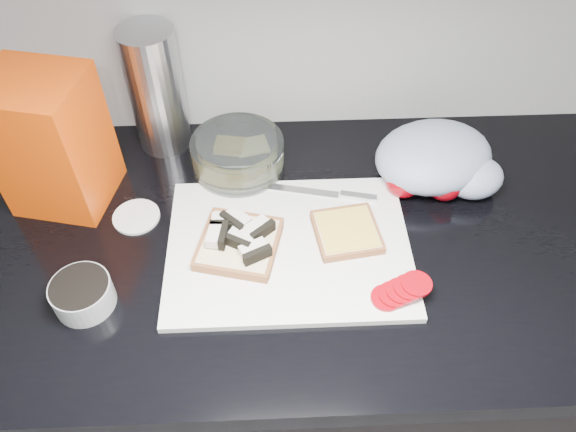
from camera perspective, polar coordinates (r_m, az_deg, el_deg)
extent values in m
cube|color=black|center=(1.35, -2.19, -14.64)|extent=(3.50, 0.60, 0.86)
cube|color=black|center=(0.97, -2.95, -2.61)|extent=(3.50, 0.64, 0.04)
cube|color=white|center=(0.93, 0.08, -3.17)|extent=(0.40, 0.30, 0.01)
cube|color=beige|center=(0.92, -5.00, -2.85)|extent=(0.15, 0.15, 0.02)
cube|color=silver|center=(0.93, -6.41, -0.47)|extent=(0.04, 0.03, 0.02)
cube|color=black|center=(0.93, -6.41, -0.47)|extent=(0.05, 0.01, 0.02)
cube|color=silver|center=(0.93, -5.13, -0.30)|extent=(0.05, 0.05, 0.02)
cube|color=black|center=(0.93, -5.13, -0.30)|extent=(0.04, 0.04, 0.02)
cube|color=silver|center=(0.92, -3.11, -1.20)|extent=(0.05, 0.05, 0.02)
cube|color=black|center=(0.92, -3.11, -1.20)|extent=(0.04, 0.04, 0.02)
cube|color=silver|center=(0.91, -7.36, -1.93)|extent=(0.03, 0.05, 0.02)
cube|color=black|center=(0.91, -7.36, -1.93)|extent=(0.02, 0.05, 0.02)
cube|color=silver|center=(0.91, -4.76, -2.26)|extent=(0.05, 0.04, 0.02)
cube|color=black|center=(0.91, -4.76, -2.26)|extent=(0.05, 0.03, 0.02)
cube|color=silver|center=(0.89, -3.50, -3.44)|extent=(0.05, 0.04, 0.02)
cube|color=black|center=(0.89, -3.50, -3.44)|extent=(0.05, 0.03, 0.02)
cube|color=beige|center=(0.94, 5.98, -1.64)|extent=(0.12, 0.12, 0.01)
cube|color=yellow|center=(0.94, 6.02, -1.33)|extent=(0.10, 0.10, 0.00)
cylinder|color=#97030D|center=(0.88, 9.93, -8.20)|extent=(0.06, 0.06, 0.01)
cylinder|color=#97030D|center=(0.88, 10.69, -7.83)|extent=(0.06, 0.06, 0.01)
cylinder|color=#97030D|center=(0.88, 11.44, -7.46)|extent=(0.05, 0.05, 0.01)
cylinder|color=#97030D|center=(0.88, 12.19, -7.10)|extent=(0.05, 0.05, 0.01)
cylinder|color=#97030D|center=(0.88, 12.94, -6.73)|extent=(0.06, 0.06, 0.01)
cube|color=silver|center=(1.01, 1.23, 2.62)|extent=(0.14, 0.05, 0.00)
cube|color=silver|center=(1.00, 7.16, 1.97)|extent=(0.07, 0.03, 0.01)
cylinder|color=#9EA3A3|center=(0.91, -20.13, -7.49)|extent=(0.09, 0.09, 0.05)
cylinder|color=black|center=(0.90, -20.44, -6.81)|extent=(0.09, 0.09, 0.01)
cylinder|color=silver|center=(1.02, -15.15, -0.07)|extent=(0.11, 0.11, 0.01)
cylinder|color=silver|center=(1.04, -5.10, 6.07)|extent=(0.17, 0.17, 0.07)
cube|color=yellow|center=(1.05, -5.85, 5.94)|extent=(0.06, 0.05, 0.04)
cube|color=#E6E189|center=(1.06, -3.53, 5.63)|extent=(0.07, 0.06, 0.01)
cube|color=#D83C03|center=(1.02, -22.93, 6.94)|extent=(0.18, 0.17, 0.24)
cylinder|color=#A9A9AD|center=(1.08, -13.25, 12.30)|extent=(0.10, 0.10, 0.24)
ellipsoid|color=#A4ADCA|center=(1.06, 14.55, 5.89)|extent=(0.26, 0.23, 0.10)
ellipsoid|color=#A4ADCA|center=(1.06, 18.43, 3.70)|extent=(0.13, 0.11, 0.07)
sphere|color=#97030D|center=(1.02, 11.71, 3.66)|extent=(0.07, 0.07, 0.07)
sphere|color=#97030D|center=(1.03, 15.62, 3.33)|extent=(0.07, 0.07, 0.07)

